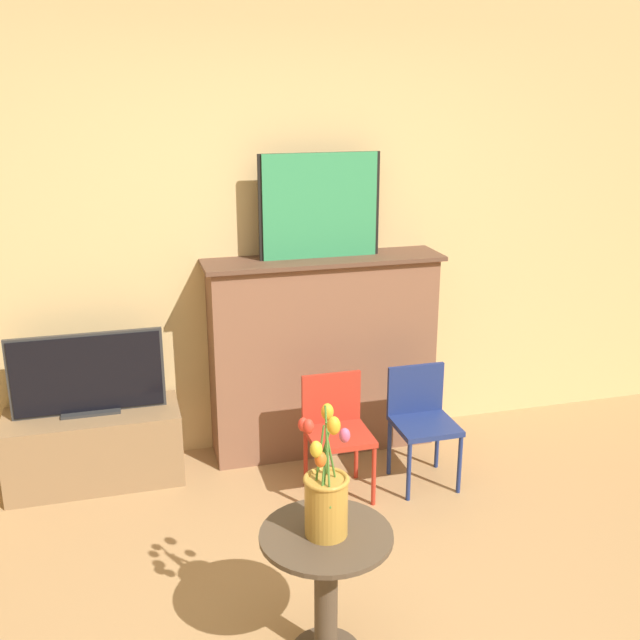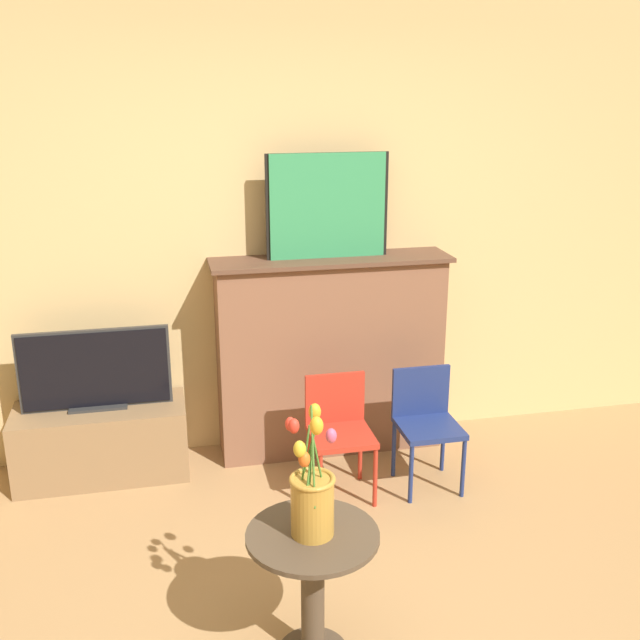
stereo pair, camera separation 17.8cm
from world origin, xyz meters
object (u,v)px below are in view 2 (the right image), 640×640
at_px(painting, 328,206).
at_px(vase_tulips, 312,496).
at_px(chair_blue, 426,418).
at_px(chair_red, 339,426).
at_px(tv_monitor, 95,371).

distance_m(painting, vase_tulips, 1.96).
distance_m(painting, chair_blue, 1.31).
height_order(chair_red, vase_tulips, vase_tulips).
bearing_deg(chair_blue, painting, 128.64).
bearing_deg(tv_monitor, chair_blue, -15.00).
height_order(chair_blue, vase_tulips, vase_tulips).
xyz_separation_m(tv_monitor, vase_tulips, (0.88, -1.67, 0.07)).
bearing_deg(vase_tulips, tv_monitor, 117.70).
bearing_deg(chair_blue, tv_monitor, 165.00).
relative_size(painting, vase_tulips, 1.31).
bearing_deg(chair_blue, vase_tulips, -126.83).
relative_size(painting, tv_monitor, 0.86).
height_order(painting, chair_blue, painting).
xyz_separation_m(chair_red, vase_tulips, (-0.40, -1.20, 0.32)).
bearing_deg(vase_tulips, chair_red, 71.53).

